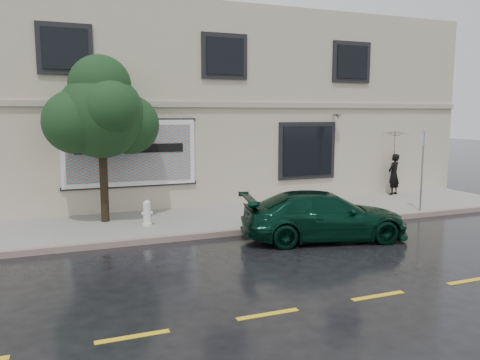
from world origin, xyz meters
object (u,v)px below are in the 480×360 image
object	(u,v)px
car	(324,216)
fire_hydrant	(147,213)
pedestrian	(394,174)
street_tree	(101,116)

from	to	relation	value
car	fire_hydrant	world-z (taller)	car
pedestrian	fire_hydrant	size ratio (longest dim) A/B	2.19
pedestrian	fire_hydrant	xyz separation A→B (m)	(-9.94, -1.74, -0.44)
street_tree	fire_hydrant	xyz separation A→B (m)	(1.06, -0.95, -2.72)
street_tree	pedestrian	bearing A→B (deg)	4.06
car	street_tree	size ratio (longest dim) A/B	1.01
pedestrian	street_tree	world-z (taller)	street_tree
car	street_tree	distance (m)	6.86
fire_hydrant	pedestrian	bearing A→B (deg)	-4.33
fire_hydrant	street_tree	bearing A→B (deg)	123.82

